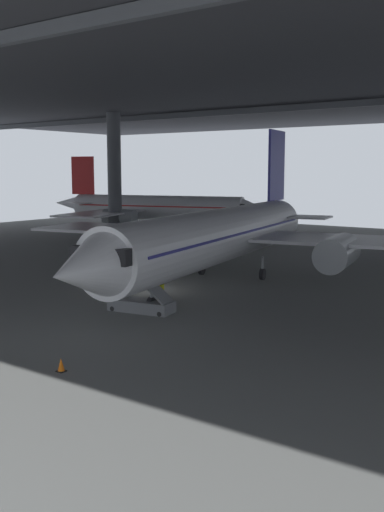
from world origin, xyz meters
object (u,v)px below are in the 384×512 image
at_px(airplane_main, 221,235).
at_px(traffic_cone_orange, 61,365).
at_px(crew_worker_by_stairs, 161,292).
at_px(boarding_stairs, 140,299).
at_px(airplane_distant, 153,207).

distance_m(airplane_main, traffic_cone_orange, 22.15).
relative_size(crew_worker_by_stairs, traffic_cone_orange, 2.67).
distance_m(boarding_stairs, traffic_cone_orange, 11.21).
bearing_deg(airplane_distant, airplane_main, -43.42).
relative_size(airplane_main, traffic_cone_orange, 65.66).
bearing_deg(traffic_cone_orange, crew_worker_by_stairs, 109.20).
bearing_deg(crew_worker_by_stairs, airplane_main, 98.70).
distance_m(airplane_main, airplane_distant, 40.42).
xyz_separation_m(crew_worker_by_stairs, traffic_cone_orange, (4.24, -12.18, -0.62)).
relative_size(airplane_main, airplane_distant, 1.20).
bearing_deg(traffic_cone_orange, airplane_distant, 125.55).
distance_m(crew_worker_by_stairs, traffic_cone_orange, 12.91).
height_order(crew_worker_by_stairs, airplane_distant, airplane_distant).
xyz_separation_m(boarding_stairs, crew_worker_by_stairs, (0.13, 1.87, 0.16)).
height_order(airplane_main, airplane_distant, airplane_main).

